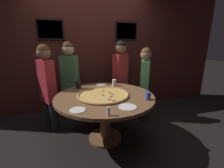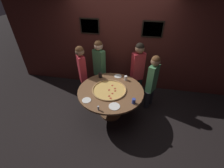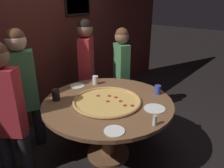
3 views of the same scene
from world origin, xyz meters
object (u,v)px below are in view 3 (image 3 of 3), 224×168
object	(u,v)px
drink_cup_beside_pizza	(95,80)
diner_centre_back	(23,84)
drink_cup_by_shaker	(158,90)
white_plate_near_front	(77,86)
diner_side_right	(6,106)
dining_table	(108,112)
white_plate_right_side	(155,108)
diner_far_right	(87,64)
giant_pizza	(107,101)
drink_cup_far_right	(56,95)
condiment_shaker	(155,120)
white_plate_beside_cup	(114,131)
diner_side_left	(121,68)

from	to	relation	value
drink_cup_beside_pizza	diner_centre_back	bearing A→B (deg)	149.27
drink_cup_by_shaker	white_plate_near_front	bearing A→B (deg)	116.10
drink_cup_beside_pizza	diner_side_right	world-z (taller)	diner_side_right
dining_table	white_plate_right_side	xyz separation A→B (m)	(0.17, -0.50, 0.15)
drink_cup_by_shaker	diner_side_right	size ratio (longest dim) A/B	0.07
drink_cup_by_shaker	diner_far_right	size ratio (longest dim) A/B	0.07
giant_pizza	white_plate_right_side	xyz separation A→B (m)	(0.20, -0.49, -0.01)
giant_pizza	drink_cup_far_right	xyz separation A→B (m)	(-0.32, 0.48, 0.05)
white_plate_near_front	diner_centre_back	bearing A→B (deg)	150.10
white_plate_near_front	condiment_shaker	xyz separation A→B (m)	(-0.18, -1.24, 0.05)
giant_pizza	diner_centre_back	xyz separation A→B (m)	(-0.46, 0.93, 0.11)
giant_pizza	diner_far_right	size ratio (longest dim) A/B	0.50
white_plate_right_side	condiment_shaker	xyz separation A→B (m)	(-0.28, -0.15, 0.05)
condiment_shaker	diner_far_right	xyz separation A→B (m)	(0.65, 1.54, 0.08)
drink_cup_far_right	white_plate_right_side	xyz separation A→B (m)	(0.52, -0.97, -0.06)
drink_cup_by_shaker	giant_pizza	bearing A→B (deg)	149.84
drink_cup_beside_pizza	white_plate_beside_cup	bearing A→B (deg)	-128.21
giant_pizza	white_plate_near_front	size ratio (longest dim) A/B	4.05
white_plate_beside_cup	diner_side_left	distance (m)	1.62
dining_table	diner_side_left	distance (m)	1.06
drink_cup_beside_pizza	drink_cup_far_right	distance (m)	0.63
white_plate_right_side	white_plate_near_front	world-z (taller)	same
diner_centre_back	giant_pizza	bearing A→B (deg)	144.57
condiment_shaker	drink_cup_far_right	bearing A→B (deg)	102.43
diner_far_right	diner_side_right	world-z (taller)	diner_far_right
white_plate_beside_cup	condiment_shaker	distance (m)	0.38
white_plate_beside_cup	white_plate_near_front	bearing A→B (deg)	64.34
giant_pizza	drink_cup_by_shaker	size ratio (longest dim) A/B	7.16
drink_cup_by_shaker	diner_far_right	bearing A→B (deg)	89.37
white_plate_beside_cup	diner_side_right	world-z (taller)	diner_side_right
white_plate_near_front	diner_far_right	distance (m)	0.57
drink_cup_by_shaker	white_plate_beside_cup	distance (m)	0.95
diner_side_left	diner_centre_back	size ratio (longest dim) A/B	0.93
diner_far_right	diner_side_left	bearing A→B (deg)	102.23
drink_cup_far_right	white_plate_near_front	distance (m)	0.45
drink_cup_far_right	condiment_shaker	distance (m)	1.14
diner_side_left	diner_side_right	xyz separation A→B (m)	(-1.77, 0.08, 0.03)
dining_table	diner_far_right	size ratio (longest dim) A/B	0.95
drink_cup_beside_pizza	diner_side_right	distance (m)	1.15
drink_cup_by_shaker	condiment_shaker	bearing A→B (deg)	-153.70
giant_pizza	diner_far_right	distance (m)	1.07
diner_far_right	drink_cup_far_right	bearing A→B (deg)	-6.37
white_plate_beside_cup	diner_centre_back	world-z (taller)	diner_centre_back
condiment_shaker	diner_far_right	distance (m)	1.67
diner_centre_back	white_plate_right_side	bearing A→B (deg)	143.15
dining_table	drink_cup_beside_pizza	world-z (taller)	drink_cup_beside_pizza
dining_table	drink_cup_far_right	size ratio (longest dim) A/B	11.71
giant_pizza	condiment_shaker	size ratio (longest dim) A/B	7.89
dining_table	drink_cup_beside_pizza	distance (m)	0.57
dining_table	diner_side_right	bearing A→B (deg)	146.19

